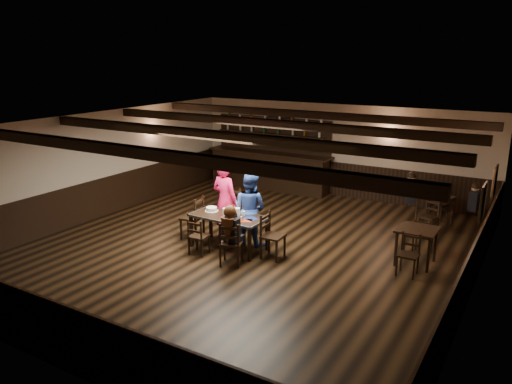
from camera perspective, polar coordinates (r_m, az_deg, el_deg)
The scene contains 25 objects.
ground at distance 10.95m, azimuth -0.78°, elevation -6.41°, with size 10.00×10.00×0.00m, color black.
room_shell at distance 10.45m, azimuth -0.66°, elevation 2.56°, with size 9.02×10.02×2.71m.
dining_table at distance 10.72m, azimuth -3.14°, elevation -3.08°, with size 1.65×0.86×0.75m.
chair_near_left at distance 10.49m, azimuth -6.75°, elevation -4.83°, with size 0.39×0.38×0.79m.
chair_near_right at distance 9.88m, azimuth -2.97°, elevation -5.59°, with size 0.54×0.53×0.91m.
chair_end_left at distance 11.40m, azimuth -6.95°, elevation -2.55°, with size 0.51×0.53×0.99m.
chair_end_right at distance 10.29m, azimuth 1.54°, elevation -4.57°, with size 0.44×0.46×0.95m.
chair_far_pushed at distance 12.26m, azimuth -2.75°, elevation -1.35°, with size 0.52×0.50×0.92m.
woman_pink at distance 11.27m, azimuth -3.57°, elevation -0.97°, with size 0.65×0.43×1.79m, color #F31A65.
man_blue at distance 10.94m, azimuth -0.71°, elevation -1.91°, with size 0.79×0.62×1.62m, color navy.
seated_person at distance 9.84m, azimuth -2.94°, elevation -3.87°, with size 0.33×0.50×0.81m.
cake at distance 11.00m, azimuth -5.11°, elevation -1.99°, with size 0.30×0.30×0.09m.
plate_stack_a at distance 10.69m, azimuth -3.38°, elevation -2.26°, with size 0.17×0.17×0.16m, color white.
plate_stack_b at distance 10.65m, azimuth -2.20°, elevation -2.27°, with size 0.14×0.14×0.17m, color white.
tea_light at distance 10.74m, azimuth -2.73°, elevation -2.48°, with size 0.05×0.05×0.06m.
salt_shaker at distance 10.37m, azimuth -1.69°, elevation -3.02°, with size 0.03×0.03×0.08m, color silver.
pepper_shaker at distance 10.37m, azimuth -1.52°, elevation -2.98°, with size 0.04×0.04×0.09m, color #A5A8AD.
drink_glass at distance 10.62m, azimuth -1.44°, elevation -2.49°, with size 0.07×0.07×0.11m, color silver.
menu_red at distance 10.36m, azimuth -1.28°, elevation -3.26°, with size 0.30×0.21×0.00m, color maroon.
menu_blue at distance 10.48m, azimuth -0.63°, elevation -3.03°, with size 0.32×0.22×0.00m, color #0E1C4A.
bar_counter at distance 15.67m, azimuth 1.60°, elevation 3.10°, with size 4.08×0.70×2.20m.
back_table_a at distance 10.44m, azimuth 17.94°, elevation -4.54°, with size 0.76×0.76×0.75m.
back_table_b at distance 12.92m, azimuth 19.78°, elevation -0.90°, with size 0.92×0.92×0.75m.
bg_patron_left at distance 13.17m, azimuth 17.30°, elevation 0.56°, with size 0.31×0.42×0.77m.
bg_patron_right at distance 12.97m, azimuth 23.69°, elevation -0.51°, with size 0.23×0.35×0.68m.
Camera 1 is at (5.32, -8.66, 4.08)m, focal length 35.00 mm.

